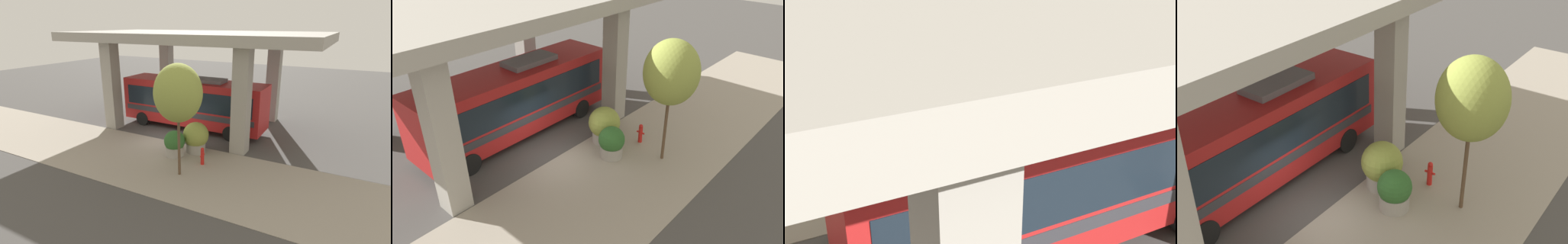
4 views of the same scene
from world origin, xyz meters
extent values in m
plane|color=#474442|center=(0.00, 0.00, 0.00)|extent=(80.00, 80.00, 0.00)
cube|color=gray|center=(-3.00, 0.00, 0.01)|extent=(6.00, 40.00, 0.02)
cube|color=#9E998E|center=(0.50, -4.75, 3.01)|extent=(0.90, 0.90, 6.02)
cube|color=#9E998E|center=(0.50, 4.75, 3.01)|extent=(0.90, 0.90, 6.02)
cube|color=#B21E1E|center=(3.03, -0.33, 1.94)|extent=(2.55, 10.24, 2.98)
cube|color=#19232D|center=(3.03, -0.33, 2.30)|extent=(2.59, 9.42, 1.31)
cube|color=#333338|center=(3.03, -0.33, 1.34)|extent=(2.59, 9.72, 0.36)
cube|color=slate|center=(3.03, -1.35, 3.55)|extent=(1.27, 2.56, 0.24)
cylinder|color=black|center=(1.84, 3.25, 0.50)|extent=(0.28, 1.00, 1.00)
cylinder|color=black|center=(1.84, -3.66, 0.50)|extent=(0.28, 1.00, 1.00)
cylinder|color=red|center=(-2.06, -3.62, 0.41)|extent=(0.19, 0.19, 0.83)
sphere|color=red|center=(-2.06, -3.62, 0.89)|extent=(0.18, 0.18, 0.18)
cylinder|color=red|center=(-2.20, -3.62, 0.54)|extent=(0.12, 0.09, 0.09)
cylinder|color=red|center=(-1.91, -3.62, 0.54)|extent=(0.12, 0.09, 0.09)
cylinder|color=#9E998E|center=(-0.71, -2.52, 0.32)|extent=(1.13, 1.13, 0.64)
sphere|color=olive|center=(-0.71, -2.52, 1.06)|extent=(1.50, 1.50, 1.50)
sphere|color=#993F8C|center=(-0.57, -2.63, 0.80)|extent=(0.40, 0.40, 0.40)
cylinder|color=#9E998E|center=(-1.78, -1.73, 0.29)|extent=(1.02, 1.02, 0.58)
sphere|color=#2D6028|center=(-1.78, -1.73, 0.91)|extent=(1.19, 1.19, 1.19)
sphere|color=#BF334C|center=(-1.66, -1.83, 0.73)|extent=(0.36, 0.36, 0.36)
cylinder|color=brown|center=(-3.60, -3.13, 1.74)|extent=(0.13, 0.13, 3.47)
ellipsoid|color=olive|center=(-3.60, -3.13, 4.16)|extent=(2.28, 2.28, 2.74)
camera|label=1|loc=(-15.26, -10.23, 7.22)|focal=28.00mm
camera|label=2|loc=(-10.57, 9.73, 9.81)|focal=35.00mm
camera|label=3|loc=(11.47, -6.61, 7.76)|focal=45.00mm
camera|label=4|loc=(-9.01, 9.35, 10.72)|focal=45.00mm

